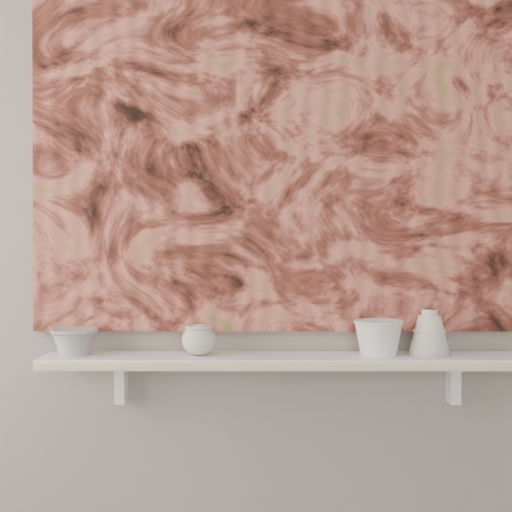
{
  "coord_description": "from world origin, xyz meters",
  "views": [
    {
      "loc": [
        -0.09,
        -0.52,
        1.24
      ],
      "look_at": [
        -0.09,
        1.49,
        1.21
      ],
      "focal_mm": 50.0,
      "sensor_mm": 36.0,
      "label": 1
    }
  ],
  "objects_px": {
    "painting": "(287,145)",
    "bell_vessel": "(429,332)",
    "bowl_grey": "(74,342)",
    "cup_cream": "(199,340)",
    "bowl_white": "(378,337)",
    "shelf": "(288,361)"
  },
  "relations": [
    {
      "from": "painting",
      "to": "bell_vessel",
      "type": "xyz_separation_m",
      "value": [
        0.4,
        -0.08,
        -0.54
      ]
    },
    {
      "from": "bowl_grey",
      "to": "bell_vessel",
      "type": "xyz_separation_m",
      "value": [
        1.01,
        0.0,
        0.03
      ]
    },
    {
      "from": "cup_cream",
      "to": "bell_vessel",
      "type": "bearing_deg",
      "value": 0.0
    },
    {
      "from": "cup_cream",
      "to": "bowl_white",
      "type": "height_order",
      "value": "bowl_white"
    },
    {
      "from": "shelf",
      "to": "bell_vessel",
      "type": "relative_size",
      "value": 10.56
    },
    {
      "from": "bowl_grey",
      "to": "bowl_white",
      "type": "xyz_separation_m",
      "value": [
        0.87,
        0.0,
        0.01
      ]
    },
    {
      "from": "bowl_grey",
      "to": "bell_vessel",
      "type": "relative_size",
      "value": 1.02
    },
    {
      "from": "painting",
      "to": "cup_cream",
      "type": "xyz_separation_m",
      "value": [
        -0.25,
        -0.08,
        -0.57
      ]
    },
    {
      "from": "painting",
      "to": "bowl_grey",
      "type": "height_order",
      "value": "painting"
    },
    {
      "from": "shelf",
      "to": "bowl_white",
      "type": "xyz_separation_m",
      "value": [
        0.26,
        0.0,
        0.07
      ]
    },
    {
      "from": "bowl_grey",
      "to": "cup_cream",
      "type": "relative_size",
      "value": 1.4
    },
    {
      "from": "cup_cream",
      "to": "bowl_white",
      "type": "xyz_separation_m",
      "value": [
        0.51,
        0.0,
        0.01
      ]
    },
    {
      "from": "shelf",
      "to": "bowl_grey",
      "type": "bearing_deg",
      "value": 180.0
    },
    {
      "from": "bell_vessel",
      "to": "bowl_white",
      "type": "bearing_deg",
      "value": 180.0
    },
    {
      "from": "shelf",
      "to": "painting",
      "type": "xyz_separation_m",
      "value": [
        0.0,
        0.08,
        0.62
      ]
    },
    {
      "from": "painting",
      "to": "bell_vessel",
      "type": "height_order",
      "value": "painting"
    },
    {
      "from": "bowl_grey",
      "to": "shelf",
      "type": "bearing_deg",
      "value": 0.0
    },
    {
      "from": "bowl_grey",
      "to": "cup_cream",
      "type": "height_order",
      "value": "cup_cream"
    },
    {
      "from": "shelf",
      "to": "bowl_white",
      "type": "relative_size",
      "value": 9.93
    },
    {
      "from": "bowl_grey",
      "to": "cup_cream",
      "type": "xyz_separation_m",
      "value": [
        0.36,
        0.0,
        0.01
      ]
    },
    {
      "from": "shelf",
      "to": "bell_vessel",
      "type": "bearing_deg",
      "value": 0.0
    },
    {
      "from": "bowl_white",
      "to": "bowl_grey",
      "type": "bearing_deg",
      "value": 180.0
    }
  ]
}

